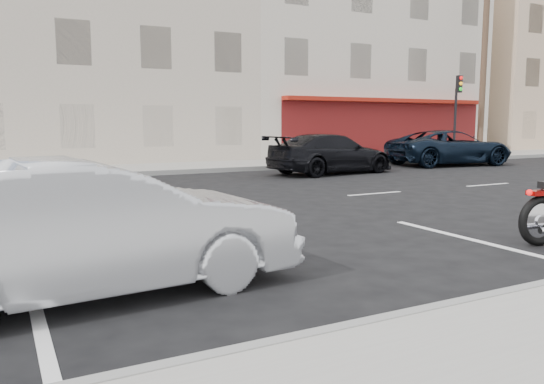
% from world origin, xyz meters
% --- Properties ---
extents(ground, '(120.00, 120.00, 0.00)m').
position_xyz_m(ground, '(0.00, 0.00, 0.00)').
color(ground, black).
rests_on(ground, ground).
extents(sidewalk_far, '(80.00, 3.40, 0.15)m').
position_xyz_m(sidewalk_far, '(-5.00, 8.70, 0.07)').
color(sidewalk_far, gray).
rests_on(sidewalk_far, ground).
extents(curb_near, '(80.00, 0.12, 0.16)m').
position_xyz_m(curb_near, '(-5.00, -7.00, 0.08)').
color(curb_near, gray).
rests_on(curb_near, ground).
extents(curb_far, '(80.00, 0.12, 0.16)m').
position_xyz_m(curb_far, '(-5.00, 7.00, 0.08)').
color(curb_far, gray).
rests_on(curb_far, ground).
extents(bldg_cream, '(12.00, 12.00, 11.50)m').
position_xyz_m(bldg_cream, '(-2.00, 16.30, 5.75)').
color(bldg_cream, '#BBAE9B').
rests_on(bldg_cream, ground).
extents(bldg_corner, '(14.00, 12.00, 12.50)m').
position_xyz_m(bldg_corner, '(11.00, 16.30, 6.25)').
color(bldg_corner, beige).
rests_on(bldg_corner, ground).
extents(bldg_far_east, '(12.00, 12.00, 11.00)m').
position_xyz_m(bldg_far_east, '(26.00, 16.30, 5.50)').
color(bldg_far_east, '#CBAC8B').
rests_on(bldg_far_east, ground).
extents(utility_pole, '(1.80, 0.30, 9.00)m').
position_xyz_m(utility_pole, '(15.50, 8.60, 4.74)').
color(utility_pole, '#422D1E').
rests_on(utility_pole, sidewalk_far).
extents(traffic_light, '(0.26, 0.30, 3.80)m').
position_xyz_m(traffic_light, '(13.50, 8.33, 2.56)').
color(traffic_light, black).
rests_on(traffic_light, sidewalk_far).
extents(fire_hydrant, '(0.20, 0.20, 0.72)m').
position_xyz_m(fire_hydrant, '(12.00, 8.50, 0.53)').
color(fire_hydrant, beige).
rests_on(fire_hydrant, sidewalk_far).
extents(sedan_silver, '(4.31, 1.78, 1.39)m').
position_xyz_m(sedan_silver, '(-5.45, -4.84, 0.69)').
color(sedan_silver, '#B1B3B9').
rests_on(sedan_silver, ground).
extents(suv_far, '(5.42, 3.03, 1.43)m').
position_xyz_m(suv_far, '(10.27, 5.56, 0.72)').
color(suv_far, black).
rests_on(suv_far, ground).
extents(car_far, '(4.88, 2.45, 1.36)m').
position_xyz_m(car_far, '(3.96, 4.84, 0.68)').
color(car_far, black).
rests_on(car_far, ground).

